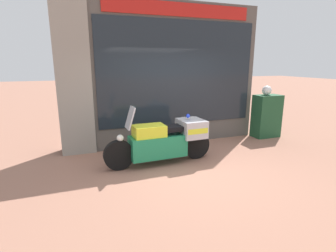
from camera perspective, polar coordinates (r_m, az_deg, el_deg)
ground_plane at (r=5.50m, az=6.28°, el=-9.25°), size 60.00×60.00×0.00m
shop_building at (r=6.81m, az=-3.69°, el=10.95°), size 5.22×0.55×3.61m
window_display at (r=7.25m, az=1.46°, el=0.26°), size 4.00×0.30×1.88m
paramedic_motorcycle at (r=5.63m, az=-0.46°, el=-2.94°), size 2.38×0.65×1.29m
utility_cabinet at (r=8.15m, az=20.64°, el=2.04°), size 0.76×0.45×1.23m
white_helmet at (r=8.02m, az=20.71°, el=7.27°), size 0.27×0.27×0.27m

